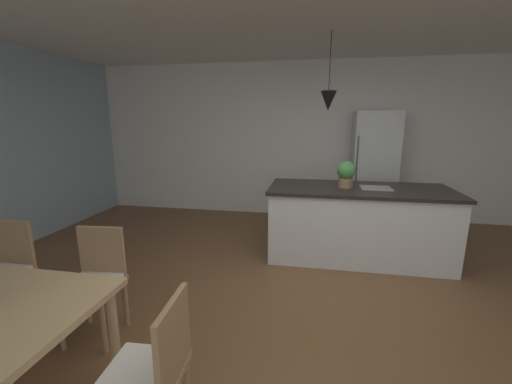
% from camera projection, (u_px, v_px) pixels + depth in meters
% --- Properties ---
extents(ground_plane, '(10.00, 8.40, 0.04)m').
position_uv_depth(ground_plane, '(317.00, 321.00, 2.80)').
color(ground_plane, brown).
extents(wall_back_kitchen, '(10.00, 0.12, 2.70)m').
position_uv_depth(wall_back_kitchen, '(320.00, 141.00, 5.63)').
color(wall_back_kitchen, white).
rests_on(wall_back_kitchen, ground_plane).
extents(chair_far_left, '(0.41, 0.41, 0.87)m').
position_uv_depth(chair_far_left, '(3.00, 270.00, 2.69)').
color(chair_far_left, '#A87F56').
rests_on(chair_far_left, ground_plane).
extents(chair_kitchen_end, '(0.42, 0.42, 0.87)m').
position_uv_depth(chair_kitchen_end, '(151.00, 371.00, 1.60)').
color(chair_kitchen_end, '#A87F56').
rests_on(chair_kitchen_end, ground_plane).
extents(chair_far_right, '(0.44, 0.44, 0.87)m').
position_uv_depth(chair_far_right, '(95.00, 279.00, 2.53)').
color(chair_far_right, '#A87F56').
rests_on(chair_far_right, ground_plane).
extents(kitchen_island, '(2.20, 0.96, 0.91)m').
position_uv_depth(kitchen_island, '(357.00, 222.00, 4.01)').
color(kitchen_island, silver).
rests_on(kitchen_island, ground_plane).
extents(refrigerator, '(0.68, 0.67, 1.86)m').
position_uv_depth(refrigerator, '(373.00, 170.00, 5.19)').
color(refrigerator, silver).
rests_on(refrigerator, ground_plane).
extents(pendant_over_island_main, '(0.19, 0.19, 0.88)m').
position_uv_depth(pendant_over_island_main, '(328.00, 101.00, 3.76)').
color(pendant_over_island_main, black).
extents(potted_plant_on_island, '(0.22, 0.22, 0.32)m').
position_uv_depth(potted_plant_on_island, '(346.00, 174.00, 3.90)').
color(potted_plant_on_island, '#8C664C').
rests_on(potted_plant_on_island, kitchen_island).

